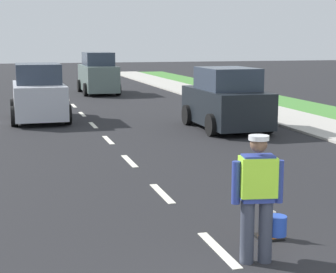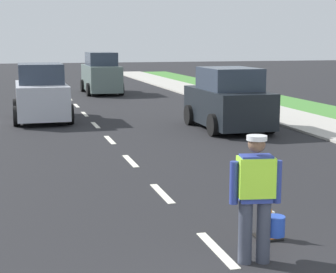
% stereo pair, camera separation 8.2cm
% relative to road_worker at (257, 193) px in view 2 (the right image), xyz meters
% --- Properties ---
extents(ground_plane, '(96.00, 96.00, 0.00)m').
position_rel_road_worker_xyz_m(ground_plane, '(-0.33, 18.83, -0.93)').
color(ground_plane, black).
extents(lane_center_line, '(0.14, 46.40, 0.01)m').
position_rel_road_worker_xyz_m(lane_center_line, '(-0.33, 23.03, -0.93)').
color(lane_center_line, silver).
rests_on(lane_center_line, ground).
extents(road_worker, '(0.77, 0.35, 1.67)m').
position_rel_road_worker_xyz_m(road_worker, '(0.00, 0.00, 0.00)').
color(road_worker, '#383D4C').
rests_on(road_worker, ground).
extents(traffic_cone_near, '(0.36, 0.36, 0.64)m').
position_rel_road_worker_xyz_m(traffic_cone_near, '(0.54, 0.79, -0.62)').
color(traffic_cone_near, black).
rests_on(traffic_cone_near, ground).
extents(car_parked_far, '(2.04, 3.88, 1.99)m').
position_rel_road_worker_xyz_m(car_parked_far, '(3.69, 10.58, -0.01)').
color(car_parked_far, black).
rests_on(car_parked_far, ground).
extents(car_outgoing_far, '(1.90, 4.27, 2.21)m').
position_rel_road_worker_xyz_m(car_outgoing_far, '(1.60, 24.04, 0.10)').
color(car_outgoing_far, slate).
rests_on(car_outgoing_far, ground).
extents(car_oncoming_second, '(2.00, 3.90, 2.03)m').
position_rel_road_worker_xyz_m(car_oncoming_second, '(-2.02, 14.27, 0.01)').
color(car_oncoming_second, silver).
rests_on(car_oncoming_second, ground).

